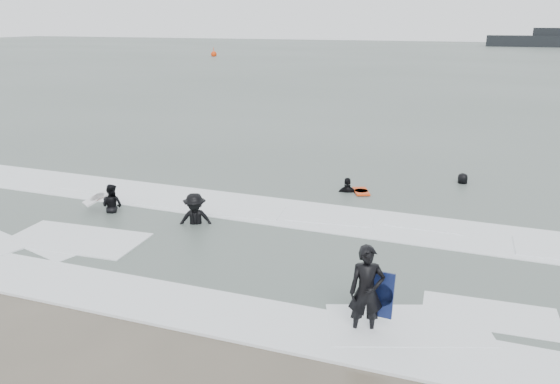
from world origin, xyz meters
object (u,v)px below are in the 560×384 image
(surfer_wading, at_px, (113,213))
(buoy, at_px, (214,54))
(surfer_breaker, at_px, (196,226))
(surfer_right_near, at_px, (348,193))
(surfer_centre, at_px, (364,333))
(vessel_horizon, at_px, (559,40))
(surfer_right_far, at_px, (462,185))

(surfer_wading, xyz_separation_m, buoy, (-34.20, 73.05, 0.42))
(surfer_breaker, bearing_deg, surfer_right_near, 31.99)
(surfer_centre, relative_size, vessel_horizon, 0.06)
(surfer_right_near, bearing_deg, vessel_horizon, -115.09)
(surfer_wading, bearing_deg, surfer_right_near, -145.28)
(surfer_centre, xyz_separation_m, buoy, (-43.72, 77.32, 0.42))
(surfer_centre, distance_m, surfer_breaker, 7.56)
(surfer_breaker, relative_size, vessel_horizon, 0.06)
(surfer_breaker, xyz_separation_m, vessel_horizon, (21.89, 131.51, 1.59))
(buoy, height_order, vessel_horizon, vessel_horizon)
(surfer_right_near, height_order, surfer_right_far, surfer_right_near)
(surfer_right_near, xyz_separation_m, surfer_right_far, (3.94, 2.68, 0.00))
(surfer_wading, distance_m, vessel_horizon, 133.80)
(surfer_wading, height_order, surfer_right_far, surfer_right_far)
(surfer_right_near, bearing_deg, surfer_right_far, -162.65)
(surfer_centre, height_order, surfer_wading, surfer_centre)
(surfer_right_near, height_order, vessel_horizon, vessel_horizon)
(surfer_breaker, relative_size, buoy, 1.17)
(surfer_wading, relative_size, vessel_horizon, 0.05)
(surfer_right_far, distance_m, buoy, 79.40)
(surfer_centre, distance_m, vessel_horizon, 136.59)
(surfer_right_near, bearing_deg, buoy, -75.80)
(surfer_breaker, distance_m, buoy, 82.16)
(surfer_centre, xyz_separation_m, surfer_wading, (-9.52, 4.27, 0.00))
(surfer_right_far, bearing_deg, surfer_wading, 18.23)
(surfer_wading, relative_size, buoy, 0.94)
(surfer_right_near, height_order, buoy, buoy)
(surfer_wading, distance_m, surfer_right_near, 8.44)
(surfer_right_near, bearing_deg, surfer_wading, 18.93)
(buoy, relative_size, vessel_horizon, 0.05)
(surfer_right_far, xyz_separation_m, vessel_horizon, (14.31, 123.79, 1.59))
(surfer_breaker, xyz_separation_m, buoy, (-37.41, 73.15, 0.42))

